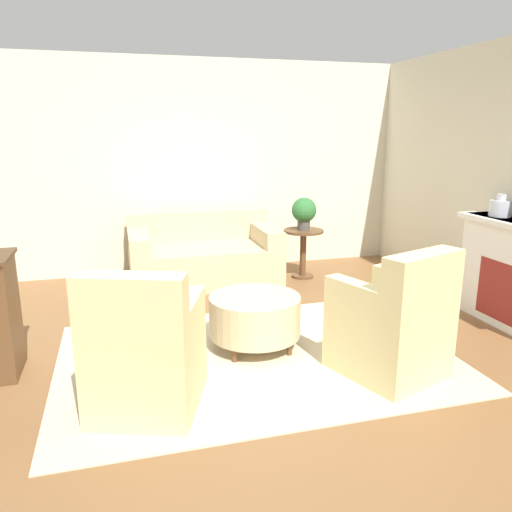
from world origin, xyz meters
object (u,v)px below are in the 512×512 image
(ottoman_table, at_px, (255,315))
(side_table, at_px, (303,245))
(couch, at_px, (204,257))
(armchair_left, at_px, (145,355))
(vase_mantel_near, at_px, (501,208))
(potted_plant_on_side_table, at_px, (304,211))
(armchair_right, at_px, (394,327))

(ottoman_table, xyz_separation_m, side_table, (1.20, 1.96, 0.13))
(couch, height_order, ottoman_table, couch)
(armchair_left, xyz_separation_m, side_table, (2.19, 2.74, 0.03))
(ottoman_table, bearing_deg, vase_mantel_near, 2.45)
(couch, xyz_separation_m, vase_mantel_near, (2.65, -2.02, 0.82))
(side_table, bearing_deg, vase_mantel_near, -53.60)
(armchair_left, xyz_separation_m, potted_plant_on_side_table, (2.19, 2.74, 0.47))
(armchair_right, xyz_separation_m, side_table, (0.29, 2.74, 0.03))
(armchair_left, bearing_deg, side_table, 51.40)
(ottoman_table, relative_size, potted_plant_on_side_table, 1.92)
(couch, bearing_deg, ottoman_table, -87.81)
(armchair_left, height_order, side_table, armchair_left)
(armchair_left, relative_size, vase_mantel_near, 4.59)
(side_table, bearing_deg, potted_plant_on_side_table, 180.00)
(ottoman_table, height_order, vase_mantel_near, vase_mantel_near)
(side_table, bearing_deg, couch, 172.46)
(potted_plant_on_side_table, bearing_deg, armchair_right, -96.10)
(armchair_right, height_order, potted_plant_on_side_table, potted_plant_on_side_table)
(couch, height_order, vase_mantel_near, vase_mantel_near)
(vase_mantel_near, relative_size, potted_plant_on_side_table, 0.53)
(armchair_left, bearing_deg, couch, 72.70)
(couch, xyz_separation_m, side_table, (1.28, -0.17, 0.11))
(ottoman_table, bearing_deg, potted_plant_on_side_table, 58.55)
(ottoman_table, distance_m, potted_plant_on_side_table, 2.37)
(armchair_left, height_order, ottoman_table, armchair_left)
(couch, relative_size, armchair_right, 1.80)
(side_table, xyz_separation_m, vase_mantel_near, (1.37, -1.85, 0.71))
(side_table, distance_m, vase_mantel_near, 2.41)
(ottoman_table, bearing_deg, side_table, 58.55)
(couch, bearing_deg, armchair_right, -71.23)
(armchair_right, bearing_deg, ottoman_table, 139.40)
(ottoman_table, height_order, side_table, side_table)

